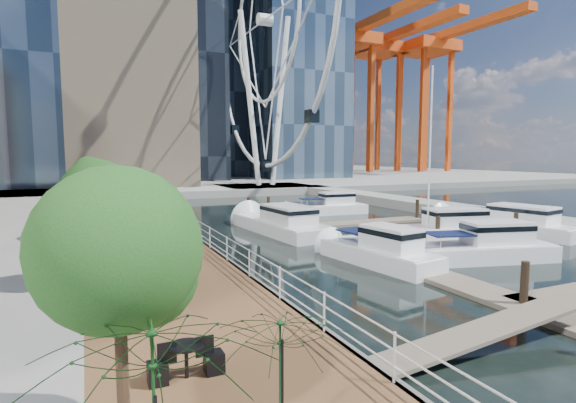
# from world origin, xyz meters

# --- Properties ---
(ground) EXTENTS (520.00, 520.00, 0.00)m
(ground) POSITION_xyz_m (0.00, 0.00, 0.00)
(ground) COLOR black
(ground) RESTS_ON ground
(boardwalk) EXTENTS (6.00, 60.00, 1.00)m
(boardwalk) POSITION_xyz_m (-9.00, 15.00, 0.50)
(boardwalk) COLOR brown
(boardwalk) RESTS_ON ground
(seawall) EXTENTS (0.25, 60.00, 1.00)m
(seawall) POSITION_xyz_m (-6.00, 15.00, 0.50)
(seawall) COLOR #595954
(seawall) RESTS_ON ground
(land_far) EXTENTS (200.00, 114.00, 1.00)m
(land_far) POSITION_xyz_m (0.00, 102.00, 0.50)
(land_far) COLOR gray
(land_far) RESTS_ON ground
(breakwater) EXTENTS (4.00, 60.00, 1.00)m
(breakwater) POSITION_xyz_m (20.00, 20.00, 0.50)
(breakwater) COLOR gray
(breakwater) RESTS_ON ground
(pier) EXTENTS (14.00, 12.00, 1.00)m
(pier) POSITION_xyz_m (14.00, 52.00, 0.50)
(pier) COLOR gray
(pier) RESTS_ON ground
(railing) EXTENTS (0.10, 60.00, 1.05)m
(railing) POSITION_xyz_m (-6.10, 15.00, 1.52)
(railing) COLOR white
(railing) RESTS_ON boardwalk
(floating_docks) EXTENTS (16.00, 34.00, 2.60)m
(floating_docks) POSITION_xyz_m (7.97, 9.98, 0.49)
(floating_docks) COLOR #6D6051
(floating_docks) RESTS_ON ground
(ferris_wheel) EXTENTS (5.80, 45.60, 47.80)m
(ferris_wheel) POSITION_xyz_m (14.00, 52.00, 25.92)
(ferris_wheel) COLOR white
(ferris_wheel) RESTS_ON ground
(port_cranes) EXTENTS (40.00, 52.00, 38.00)m
(port_cranes) POSITION_xyz_m (67.67, 95.67, 20.00)
(port_cranes) COLOR #D84C14
(port_cranes) RESTS_ON ground
(street_trees) EXTENTS (2.60, 42.60, 4.60)m
(street_trees) POSITION_xyz_m (-11.40, 14.00, 4.29)
(street_trees) COLOR #3F2B1C
(street_trees) RESTS_ON ground
(cafe_tables) EXTENTS (2.50, 13.70, 0.74)m
(cafe_tables) POSITION_xyz_m (-10.40, -2.00, 1.37)
(cafe_tables) COLOR black
(cafe_tables) RESTS_ON ground
(yacht_foreground) EXTENTS (9.22, 4.53, 2.15)m
(yacht_foreground) POSITION_xyz_m (7.56, 4.22, 0.00)
(yacht_foreground) COLOR white
(yacht_foreground) RESTS_ON ground
(pedestrian_near) EXTENTS (0.62, 0.45, 1.58)m
(pedestrian_near) POSITION_xyz_m (-9.20, 4.08, 1.79)
(pedestrian_near) COLOR #4C5166
(pedestrian_near) RESTS_ON boardwalk
(pedestrian_mid) EXTENTS (0.77, 0.94, 1.78)m
(pedestrian_mid) POSITION_xyz_m (-6.61, 17.39, 1.89)
(pedestrian_mid) COLOR #7B6055
(pedestrian_mid) RESTS_ON boardwalk
(pedestrian_far) EXTENTS (0.94, 0.94, 1.60)m
(pedestrian_far) POSITION_xyz_m (-9.77, 30.85, 1.80)
(pedestrian_far) COLOR #31333D
(pedestrian_far) RESTS_ON boardwalk
(moored_yachts) EXTENTS (19.82, 34.52, 11.50)m
(moored_yachts) POSITION_xyz_m (9.14, 10.52, 0.00)
(moored_yachts) COLOR white
(moored_yachts) RESTS_ON ground
(cafe_seating) EXTENTS (5.03, 9.96, 2.75)m
(cafe_seating) POSITION_xyz_m (-10.44, -5.66, 2.24)
(cafe_seating) COLOR #0E3310
(cafe_seating) RESTS_ON ground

